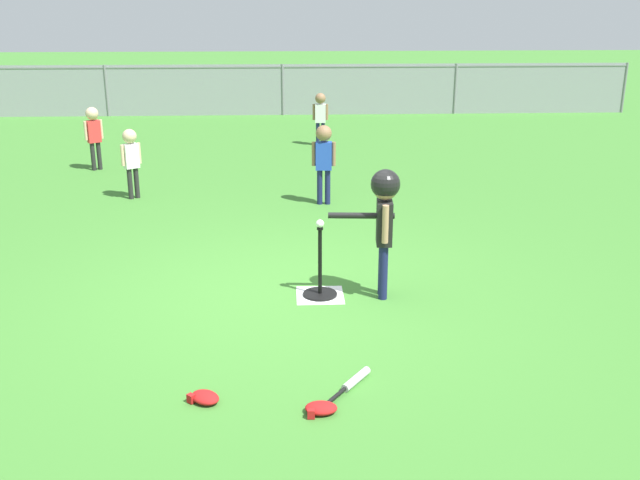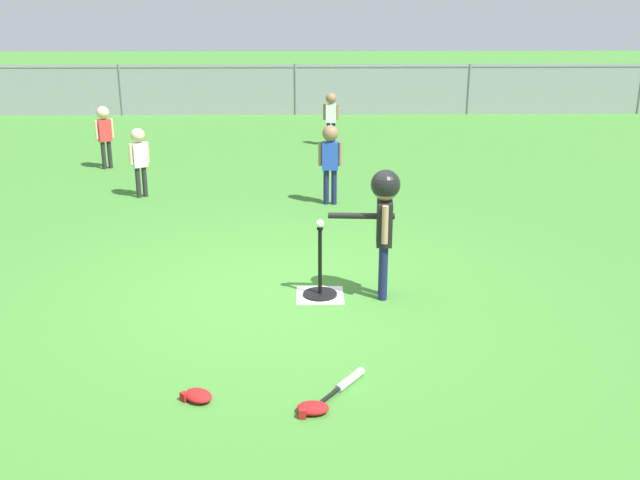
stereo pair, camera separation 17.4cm
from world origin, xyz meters
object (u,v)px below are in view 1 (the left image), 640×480
(fielder_near_left, at_px, (93,130))
(glove_by_plate, at_px, (321,408))
(spare_bat_silver, at_px, (351,383))
(fielder_deep_center, at_px, (320,112))
(fielder_deep_left, at_px, (324,154))
(glove_near_bats, at_px, (205,397))
(batting_tee, at_px, (320,285))
(fielder_deep_right, at_px, (131,154))
(baseball_on_tee, at_px, (320,224))
(batter_child, at_px, (384,207))

(fielder_near_left, distance_m, glove_by_plate, 8.02)
(spare_bat_silver, bearing_deg, glove_by_plate, -125.42)
(fielder_deep_center, distance_m, glove_by_plate, 9.12)
(fielder_deep_left, distance_m, glove_near_bats, 5.13)
(glove_by_plate, height_order, glove_near_bats, same)
(batting_tee, bearing_deg, glove_by_plate, -92.53)
(fielder_deep_left, distance_m, fielder_deep_center, 3.95)
(spare_bat_silver, distance_m, glove_near_bats, 1.05)
(batting_tee, xyz_separation_m, fielder_deep_right, (-2.40, 3.54, 0.51))
(fielder_deep_right, relative_size, glove_by_plate, 4.20)
(baseball_on_tee, height_order, glove_by_plate, baseball_on_tee)
(batter_child, distance_m, fielder_deep_left, 3.20)
(batting_tee, xyz_separation_m, fielder_near_left, (-3.33, 5.29, 0.54))
(baseball_on_tee, height_order, fielder_deep_right, fielder_deep_right)
(fielder_deep_right, bearing_deg, baseball_on_tee, -55.82)
(spare_bat_silver, relative_size, glove_by_plate, 2.46)
(fielder_deep_left, relative_size, spare_bat_silver, 1.89)
(batter_child, xyz_separation_m, fielder_deep_center, (-0.24, 7.11, -0.24))
(baseball_on_tee, distance_m, fielder_deep_right, 4.28)
(fielder_near_left, xyz_separation_m, glove_by_plate, (3.24, -7.31, -0.61))
(fielder_near_left, bearing_deg, fielder_deep_left, -31.56)
(fielder_deep_right, bearing_deg, fielder_deep_left, -8.98)
(fielder_deep_right, bearing_deg, fielder_deep_center, 52.24)
(batter_child, relative_size, spare_bat_silver, 2.16)
(fielder_near_left, distance_m, glove_near_bats, 7.56)
(baseball_on_tee, distance_m, fielder_deep_center, 7.08)
(fielder_deep_left, bearing_deg, fielder_near_left, 148.44)
(spare_bat_silver, bearing_deg, batter_child, 75.48)
(glove_near_bats, bearing_deg, glove_by_plate, -12.60)
(fielder_near_left, relative_size, glove_near_bats, 3.69)
(spare_bat_silver, height_order, glove_near_bats, glove_near_bats)
(batter_child, height_order, fielder_deep_left, batter_child)
(batting_tee, distance_m, glove_near_bats, 2.05)
(batter_child, bearing_deg, spare_bat_silver, -104.52)
(baseball_on_tee, xyz_separation_m, glove_by_plate, (-0.09, -2.02, -0.67))
(fielder_deep_center, xyz_separation_m, glove_by_plate, (-0.42, -9.09, -0.59))
(fielder_deep_left, xyz_separation_m, glove_by_plate, (-0.28, -5.15, -0.65))
(fielder_deep_center, height_order, fielder_deep_right, fielder_deep_center)
(fielder_deep_center, xyz_separation_m, glove_near_bats, (-1.22, -8.92, -0.59))
(fielder_deep_right, distance_m, glove_near_bats, 5.62)
(batter_child, height_order, fielder_deep_right, batter_child)
(batter_child, bearing_deg, fielder_deep_right, 129.75)
(fielder_deep_center, height_order, spare_bat_silver, fielder_deep_center)
(fielder_deep_center, relative_size, spare_bat_silver, 1.72)
(fielder_deep_right, bearing_deg, glove_by_plate, -67.41)
(fielder_deep_left, bearing_deg, fielder_deep_right, 171.02)
(batting_tee, height_order, batter_child, batter_child)
(fielder_near_left, xyz_separation_m, fielder_deep_center, (3.66, 1.78, -0.02))
(batter_child, distance_m, fielder_deep_center, 7.12)
(fielder_deep_right, xyz_separation_m, glove_by_plate, (2.31, -5.56, -0.58))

